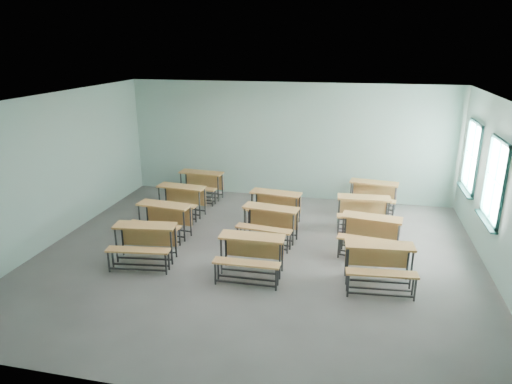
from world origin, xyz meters
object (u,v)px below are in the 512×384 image
Objects in this scene: desk_unit_r1c1 at (269,219)px; desk_unit_r2c0 at (180,197)px; desk_unit_r1c2 at (371,230)px; desk_unit_r3c2 at (373,192)px; desk_unit_r0c2 at (379,260)px; desk_unit_r2c2 at (364,208)px; desk_unit_r1c0 at (162,216)px; desk_unit_r0c1 at (251,250)px; desk_unit_r3c0 at (200,182)px; desk_unit_r0c0 at (144,239)px; desk_unit_r2c1 at (274,203)px.

desk_unit_r2c0 is at bearing 164.89° from desk_unit_r1c1.
desk_unit_r1c2 and desk_unit_r3c2 have the same top height.
desk_unit_r1c1 is (-2.29, 1.48, 0.00)m from desk_unit_r0c2.
desk_unit_r1c1 is 2.33m from desk_unit_r2c2.
desk_unit_r1c0 and desk_unit_r1c1 have the same top height.
desk_unit_r0c1 is 0.94× the size of desk_unit_r1c2.
desk_unit_r1c0 is 5.40m from desk_unit_r3c2.
desk_unit_r0c2 is 6.10m from desk_unit_r3c0.
desk_unit_r3c2 is (0.24, 1.30, 0.00)m from desk_unit_r2c2.
desk_unit_r0c1 is 2.33m from desk_unit_r0c2.
desk_unit_r2c0 is 1.03× the size of desk_unit_r2c2.
desk_unit_r0c0 is 1.00× the size of desk_unit_r1c1.
desk_unit_r2c0 is (-0.27, 2.57, 0.00)m from desk_unit_r0c0.
desk_unit_r0c0 and desk_unit_r3c2 have the same top height.
desk_unit_r1c0 is at bearing 89.48° from desk_unit_r0c0.
desk_unit_r1c2 is at bearing 4.36° from desk_unit_r1c1.
desk_unit_r2c1 is 1.03× the size of desk_unit_r3c0.
desk_unit_r3c2 is at bearing 85.37° from desk_unit_r0c2.
desk_unit_r3c0 is (-2.35, 1.33, 0.00)m from desk_unit_r2c1.
desk_unit_r1c1 is 1.00× the size of desk_unit_r1c2.
desk_unit_r2c2 and desk_unit_r3c0 have the same top height.
desk_unit_r1c2 is (4.38, 1.44, 0.00)m from desk_unit_r0c0.
desk_unit_r1c2 is 1.03× the size of desk_unit_r3c0.
desk_unit_r0c1 is 0.94× the size of desk_unit_r2c1.
desk_unit_r1c2 is 1.05× the size of desk_unit_r2c2.
desk_unit_r2c1 is (-0.04, 2.67, 0.00)m from desk_unit_r0c1.
desk_unit_r0c2 is at bearing -6.53° from desk_unit_r0c0.
desk_unit_r0c2 is 2.73m from desk_unit_r1c1.
desk_unit_r3c0 is at bearing 157.95° from desk_unit_r2c1.
desk_unit_r0c1 is at bearing -23.08° from desk_unit_r1c0.
desk_unit_r2c1 is (2.29, 1.38, 0.00)m from desk_unit_r1c0.
desk_unit_r1c2 is 2.52m from desk_unit_r2c1.
desk_unit_r0c0 is 3.94m from desk_unit_r3c0.
desk_unit_r2c2 is (-0.28, 2.64, 0.00)m from desk_unit_r0c2.
desk_unit_r1c1 is at bearing 142.03° from desk_unit_r0c2.
desk_unit_r1c2 is 1.28m from desk_unit_r2c2.
desk_unit_r2c2 is 4.62m from desk_unit_r3c0.
desk_unit_r0c1 is 0.96× the size of desk_unit_r3c0.
desk_unit_r1c2 is 5.23m from desk_unit_r3c0.
desk_unit_r0c1 is 3.45m from desk_unit_r2c2.
desk_unit_r3c2 is (4.63, 2.79, 0.00)m from desk_unit_r1c0.
desk_unit_r2c0 and desk_unit_r2c2 have the same top height.
desk_unit_r3c0 is 0.97× the size of desk_unit_r3c2.
desk_unit_r1c0 is at bearing -141.48° from desk_unit_r2c1.
desk_unit_r1c1 is 1.01× the size of desk_unit_r2c0.
desk_unit_r2c2 is (-0.14, 1.27, 0.00)m from desk_unit_r1c2.
desk_unit_r0c0 is 1.02× the size of desk_unit_r0c2.
desk_unit_r1c2 is at bearing -7.94° from desk_unit_r2c0.
desk_unit_r2c0 is (-4.78, 2.50, 0.00)m from desk_unit_r0c2.
desk_unit_r2c1 is (-0.08, 1.05, 0.00)m from desk_unit_r1c1.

